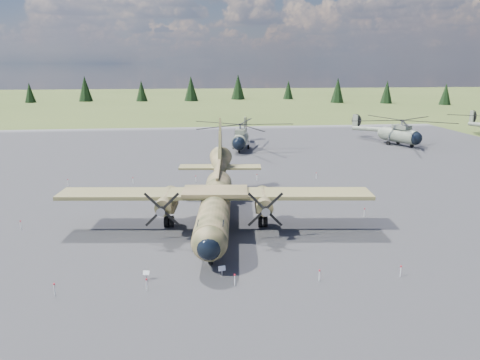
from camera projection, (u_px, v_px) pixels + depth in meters
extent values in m
plane|color=#495525|center=(200.00, 223.00, 45.14)|extent=(500.00, 500.00, 0.00)
cube|color=slate|center=(197.00, 195.00, 54.78)|extent=(120.00, 120.00, 0.04)
cylinder|color=#33371E|center=(215.00, 207.00, 42.50)|extent=(4.68, 17.82, 2.74)
sphere|color=#33371E|center=(209.00, 243.00, 33.95)|extent=(2.97, 2.97, 2.69)
sphere|color=black|center=(209.00, 247.00, 33.44)|extent=(2.18, 2.18, 1.97)
cube|color=black|center=(211.00, 226.00, 35.29)|extent=(2.12, 1.77, 0.54)
cone|color=#33371E|center=(220.00, 168.00, 53.46)|extent=(3.42, 6.99, 4.12)
cube|color=#96989B|center=(216.00, 215.00, 43.72)|extent=(2.50, 6.05, 0.49)
cube|color=#34371C|center=(215.00, 194.00, 42.70)|extent=(28.59, 6.46, 0.34)
cube|color=#33371E|center=(215.00, 191.00, 42.65)|extent=(6.23, 4.16, 0.34)
cylinder|color=#33371E|center=(167.00, 200.00, 42.53)|extent=(2.02, 5.22, 1.47)
cube|color=#33371E|center=(168.00, 204.00, 43.45)|extent=(1.83, 3.47, 0.78)
cone|color=gray|center=(161.00, 211.00, 39.45)|extent=(0.84, 0.96, 0.74)
cylinder|color=black|center=(169.00, 221.00, 43.85)|extent=(0.98, 1.17, 1.08)
cylinder|color=#33371E|center=(264.00, 200.00, 42.56)|extent=(2.02, 5.22, 1.47)
cube|color=#33371E|center=(263.00, 204.00, 43.48)|extent=(1.83, 3.47, 0.78)
cone|color=gray|center=(266.00, 211.00, 39.48)|extent=(0.84, 0.96, 0.74)
cylinder|color=black|center=(263.00, 221.00, 43.88)|extent=(0.98, 1.17, 1.08)
cube|color=#33371E|center=(219.00, 171.00, 49.71)|extent=(1.09, 7.38, 1.64)
cube|color=#34371C|center=(220.00, 167.00, 53.93)|extent=(9.58, 3.18, 0.22)
cylinder|color=gray|center=(211.00, 250.00, 35.33)|extent=(0.15, 0.15, 0.88)
cylinder|color=black|center=(211.00, 259.00, 35.51)|extent=(0.44, 0.95, 0.92)
cylinder|color=slate|center=(240.00, 140.00, 82.45)|extent=(3.83, 7.51, 2.49)
sphere|color=black|center=(239.00, 144.00, 79.00)|extent=(2.69, 2.69, 2.29)
sphere|color=slate|center=(242.00, 137.00, 85.91)|extent=(2.69, 2.69, 2.29)
cube|color=slate|center=(240.00, 131.00, 81.68)|extent=(2.28, 3.45, 0.75)
cylinder|color=gray|center=(240.00, 127.00, 81.50)|extent=(0.42, 0.42, 1.00)
cylinder|color=slate|center=(243.00, 132.00, 89.44)|extent=(2.47, 8.50, 1.42)
cube|color=slate|center=(245.00, 123.00, 92.75)|extent=(0.48, 1.41, 2.39)
cylinder|color=black|center=(247.00, 123.00, 92.72)|extent=(0.56, 2.55, 2.59)
cylinder|color=black|center=(239.00, 151.00, 79.91)|extent=(0.40, 0.72, 0.68)
cylinder|color=black|center=(234.00, 147.00, 84.06)|extent=(0.45, 0.84, 0.80)
cylinder|color=gray|center=(234.00, 144.00, 83.93)|extent=(0.16, 0.16, 1.44)
cylinder|color=black|center=(248.00, 147.00, 83.85)|extent=(0.45, 0.84, 0.80)
cylinder|color=gray|center=(248.00, 144.00, 83.72)|extent=(0.16, 0.16, 1.44)
cylinder|color=slate|center=(399.00, 135.00, 87.17)|extent=(5.43, 7.76, 2.56)
sphere|color=black|center=(416.00, 138.00, 84.13)|extent=(3.13, 3.13, 2.35)
sphere|color=slate|center=(384.00, 133.00, 90.21)|extent=(3.13, 3.13, 2.35)
cube|color=slate|center=(402.00, 127.00, 86.43)|extent=(2.96, 3.70, 0.77)
cylinder|color=gray|center=(402.00, 123.00, 86.24)|extent=(0.49, 0.49, 1.02)
cylinder|color=slate|center=(369.00, 129.00, 93.30)|extent=(4.47, 8.29, 1.46)
cube|color=slate|center=(355.00, 121.00, 96.17)|extent=(0.81, 1.39, 2.46)
cylinder|color=black|center=(357.00, 120.00, 96.35)|extent=(1.18, 2.44, 2.66)
cylinder|color=black|center=(412.00, 146.00, 84.99)|extent=(0.55, 0.75, 0.70)
cylinder|color=black|center=(388.00, 143.00, 87.84)|extent=(0.62, 0.87, 0.82)
cylinder|color=gray|center=(388.00, 140.00, 87.71)|extent=(0.19, 0.19, 1.48)
cylinder|color=black|center=(398.00, 142.00, 89.24)|extent=(0.62, 0.87, 0.82)
cylinder|color=gray|center=(398.00, 139.00, 89.11)|extent=(0.19, 0.19, 1.48)
cylinder|color=slate|center=(480.00, 125.00, 98.81)|extent=(1.89, 9.12, 1.52)
cube|color=slate|center=(472.00, 116.00, 102.36)|extent=(0.40, 1.51, 2.55)
cylinder|color=black|center=(473.00, 116.00, 102.36)|extent=(0.37, 2.75, 2.76)
cube|color=gray|center=(146.00, 276.00, 33.16)|extent=(0.10, 0.10, 0.57)
cube|color=silver|center=(146.00, 273.00, 33.05)|extent=(0.49, 0.31, 0.32)
cube|color=gray|center=(222.00, 272.00, 33.73)|extent=(0.10, 0.10, 0.63)
cube|color=silver|center=(222.00, 268.00, 33.60)|extent=(0.54, 0.29, 0.36)
cylinder|color=silver|center=(55.00, 290.00, 30.92)|extent=(0.07, 0.07, 0.80)
cylinder|color=#B21320|center=(54.00, 284.00, 30.82)|extent=(0.12, 0.12, 0.10)
cylinder|color=silver|center=(147.00, 285.00, 31.59)|extent=(0.07, 0.07, 0.80)
cylinder|color=#B21320|center=(146.00, 279.00, 31.49)|extent=(0.12, 0.12, 0.10)
cylinder|color=silver|center=(235.00, 280.00, 32.25)|extent=(0.07, 0.07, 0.80)
cylinder|color=#B21320|center=(235.00, 275.00, 32.16)|extent=(0.12, 0.12, 0.10)
cylinder|color=silver|center=(319.00, 276.00, 32.92)|extent=(0.07, 0.07, 0.80)
cylinder|color=#B21320|center=(320.00, 271.00, 32.82)|extent=(0.12, 0.12, 0.10)
cylinder|color=silver|center=(401.00, 272.00, 33.59)|extent=(0.07, 0.07, 0.80)
cylinder|color=#B21320|center=(401.00, 266.00, 33.49)|extent=(0.12, 0.12, 0.10)
cylinder|color=silver|center=(68.00, 183.00, 58.69)|extent=(0.07, 0.07, 0.80)
cylinder|color=#B21320|center=(68.00, 180.00, 58.59)|extent=(0.12, 0.12, 0.10)
cylinder|color=silver|center=(133.00, 181.00, 59.58)|extent=(0.07, 0.07, 0.80)
cylinder|color=#B21320|center=(133.00, 178.00, 59.48)|extent=(0.12, 0.12, 0.10)
cylinder|color=silver|center=(196.00, 179.00, 60.47)|extent=(0.07, 0.07, 0.80)
cylinder|color=#B21320|center=(196.00, 176.00, 60.37)|extent=(0.12, 0.12, 0.10)
cylinder|color=silver|center=(257.00, 177.00, 61.36)|extent=(0.07, 0.07, 0.80)
cylinder|color=#B21320|center=(257.00, 174.00, 61.26)|extent=(0.12, 0.12, 0.10)
cylinder|color=silver|center=(316.00, 176.00, 62.24)|extent=(0.07, 0.07, 0.80)
cylinder|color=#B21320|center=(316.00, 173.00, 62.15)|extent=(0.12, 0.12, 0.10)
cylinder|color=silver|center=(21.00, 225.00, 43.21)|extent=(0.07, 0.07, 0.80)
cylinder|color=#B21320|center=(20.00, 221.00, 43.11)|extent=(0.12, 0.12, 0.10)
cylinder|color=silver|center=(364.00, 213.00, 46.88)|extent=(0.07, 0.07, 0.80)
cylinder|color=#B21320|center=(365.00, 209.00, 46.78)|extent=(0.12, 0.12, 0.10)
cone|color=black|center=(446.00, 94.00, 173.99)|extent=(4.44, 4.44, 7.93)
cone|color=black|center=(387.00, 92.00, 180.61)|extent=(4.89, 4.89, 8.73)
cone|color=black|center=(338.00, 90.00, 183.12)|extent=(5.40, 5.40, 9.65)
cone|color=black|center=(288.00, 90.00, 201.85)|extent=(4.45, 4.45, 7.95)
cone|color=black|center=(238.00, 87.00, 200.41)|extent=(5.92, 5.92, 10.58)
cone|color=black|center=(191.00, 88.00, 191.60)|extent=(5.64, 5.64, 10.06)
cone|color=black|center=(141.00, 91.00, 190.32)|extent=(4.67, 4.67, 8.34)
cone|color=black|center=(85.00, 89.00, 189.28)|extent=(5.71, 5.71, 10.20)
cone|color=black|center=(30.00, 93.00, 183.32)|extent=(4.35, 4.35, 7.76)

